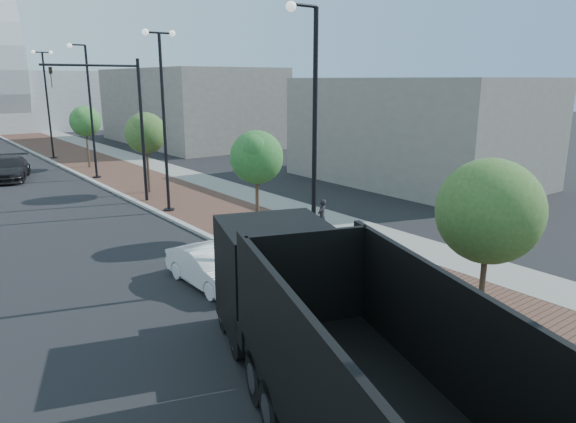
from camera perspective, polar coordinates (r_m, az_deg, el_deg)
sidewalk at (r=46.21m, az=-18.90°, el=4.93°), size 7.00×140.00×0.12m
concrete_strip at (r=47.10m, az=-15.79°, el=5.33°), size 2.40×140.00×0.13m
curb at (r=45.25m, az=-23.10°, el=4.39°), size 0.30×140.00×0.14m
dump_truck at (r=11.19m, az=3.60°, el=-14.16°), size 7.16×13.94×3.77m
white_sedan at (r=18.22m, az=-8.59°, el=-6.01°), size 1.48×4.01×1.31m
dark_car_far at (r=41.87m, az=-28.05°, el=4.15°), size 3.74×5.86×1.58m
pedestrian at (r=24.09m, az=3.71°, el=-0.51°), size 0.68×0.57×1.59m
streetlight_1 at (r=17.67m, az=2.61°, el=5.86°), size 1.44×0.56×9.21m
streetlight_2 at (r=27.91m, az=-13.35°, el=9.55°), size 1.72×0.56×9.28m
streetlight_3 at (r=39.15m, az=-20.77°, el=9.56°), size 1.44×0.56×9.21m
streetlight_4 at (r=50.75m, az=-24.70°, el=10.59°), size 1.72×0.56×9.28m
traffic_mast at (r=30.34m, az=-17.30°, el=9.95°), size 5.09×0.20×8.00m
tree_0 at (r=14.81m, az=21.10°, el=0.04°), size 2.81×2.81×4.94m
tree_1 at (r=22.44m, az=-3.37°, el=5.90°), size 2.34×2.28×4.82m
tree_2 at (r=33.02m, az=-15.18°, el=8.24°), size 2.50×2.48×5.00m
tree_3 at (r=44.33m, az=-21.16°, el=9.15°), size 2.42×2.37×4.92m
commercial_block_ne at (r=59.80m, az=-10.79°, el=11.18°), size 12.00×22.00×8.00m
commercial_block_e at (r=37.20m, az=13.71°, el=8.56°), size 10.00×16.00×7.00m
utility_cover_1 at (r=18.66m, az=11.00°, el=-7.35°), size 0.50×0.50×0.02m
utility_cover_2 at (r=26.85m, az=-6.65°, el=-0.50°), size 0.50×0.50×0.02m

